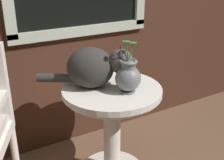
# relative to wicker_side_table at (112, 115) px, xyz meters

# --- Properties ---
(wicker_side_table) EXTENTS (0.60, 0.60, 0.64)m
(wicker_side_table) POSITION_rel_wicker_side_table_xyz_m (0.00, 0.00, 0.00)
(wicker_side_table) COLOR silver
(wicker_side_table) RESTS_ON ground_plane
(cat) EXTENTS (0.51, 0.39, 0.25)m
(cat) POSITION_rel_wicker_side_table_xyz_m (-0.08, 0.07, 0.31)
(cat) COLOR #33302D
(cat) RESTS_ON wicker_side_table
(pewter_vase_with_ivy) EXTENTS (0.15, 0.15, 0.31)m
(pewter_vase_with_ivy) POSITION_rel_wicker_side_table_xyz_m (0.05, -0.10, 0.29)
(pewter_vase_with_ivy) COLOR slate
(pewter_vase_with_ivy) RESTS_ON wicker_side_table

